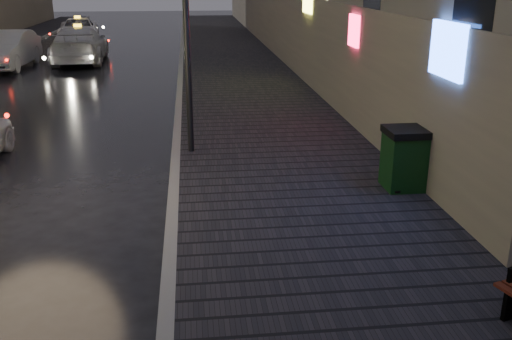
# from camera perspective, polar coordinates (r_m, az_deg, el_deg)

# --- Properties ---
(ground) EXTENTS (120.00, 120.00, 0.00)m
(ground) POSITION_cam_1_polar(r_m,az_deg,el_deg) (7.89, -19.96, -12.59)
(ground) COLOR black
(ground) RESTS_ON ground
(sidewalk) EXTENTS (4.60, 58.00, 0.15)m
(sidewalk) POSITION_cam_1_polar(r_m,az_deg,el_deg) (27.89, -2.44, 11.01)
(sidewalk) COLOR black
(sidewalk) RESTS_ON ground
(curb) EXTENTS (0.20, 58.00, 0.15)m
(curb) POSITION_cam_1_polar(r_m,az_deg,el_deg) (27.82, -7.47, 10.84)
(curb) COLOR slate
(curb) RESTS_ON ground
(trash_bin) EXTENTS (0.76, 0.76, 1.16)m
(trash_bin) POSITION_cam_1_polar(r_m,az_deg,el_deg) (10.96, 14.63, 1.17)
(trash_bin) COLOR black
(trash_bin) RESTS_ON sidewalk
(car_left_mid) EXTENTS (1.86, 4.95, 1.62)m
(car_left_mid) POSITION_cam_1_polar(r_m,az_deg,el_deg) (27.81, -23.65, 10.96)
(car_left_mid) COLOR #96979E
(car_left_mid) RESTS_ON ground
(taxi_mid) EXTENTS (2.55, 5.73, 1.63)m
(taxi_mid) POSITION_cam_1_polar(r_m,az_deg,el_deg) (28.44, -17.24, 11.86)
(taxi_mid) COLOR silver
(taxi_mid) RESTS_ON ground
(taxi_far) EXTENTS (2.97, 5.29, 1.40)m
(taxi_far) POSITION_cam_1_polar(r_m,az_deg,el_deg) (37.65, -17.32, 13.25)
(taxi_far) COLOR white
(taxi_far) RESTS_ON ground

